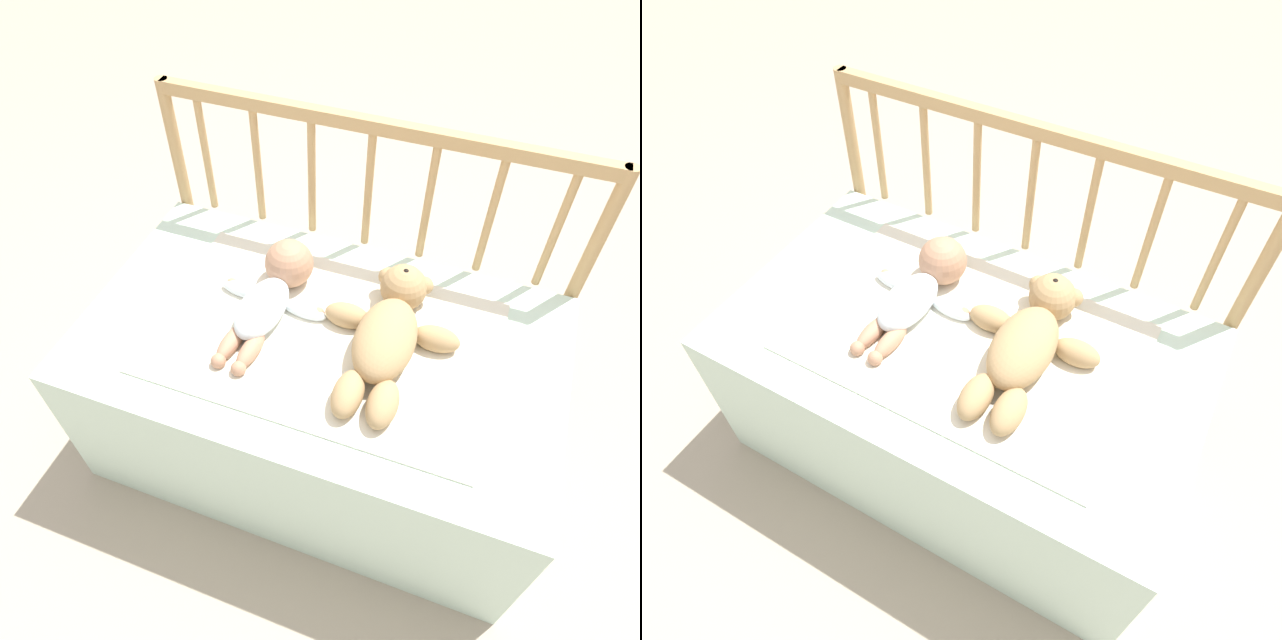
# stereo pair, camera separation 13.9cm
# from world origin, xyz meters

# --- Properties ---
(ground_plane) EXTENTS (12.00, 12.00, 0.00)m
(ground_plane) POSITION_xyz_m (0.00, 0.00, 0.00)
(ground_plane) COLOR tan
(crib_mattress) EXTENTS (1.21, 0.71, 0.51)m
(crib_mattress) POSITION_xyz_m (0.00, 0.00, 0.25)
(crib_mattress) COLOR silver
(crib_mattress) RESTS_ON ground_plane
(crib_rail) EXTENTS (1.21, 0.04, 0.90)m
(crib_rail) POSITION_xyz_m (0.00, 0.38, 0.63)
(crib_rail) COLOR tan
(crib_rail) RESTS_ON ground_plane
(blanket) EXTENTS (0.85, 0.54, 0.01)m
(blanket) POSITION_xyz_m (0.01, 0.00, 0.51)
(blanket) COLOR silver
(blanket) RESTS_ON crib_mattress
(teddy_bear) EXTENTS (0.34, 0.47, 0.12)m
(teddy_bear) POSITION_xyz_m (0.17, 0.03, 0.56)
(teddy_bear) COLOR tan
(teddy_bear) RESTS_ON crib_mattress
(baby) EXTENTS (0.30, 0.41, 0.13)m
(baby) POSITION_xyz_m (-0.15, 0.06, 0.56)
(baby) COLOR white
(baby) RESTS_ON crib_mattress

